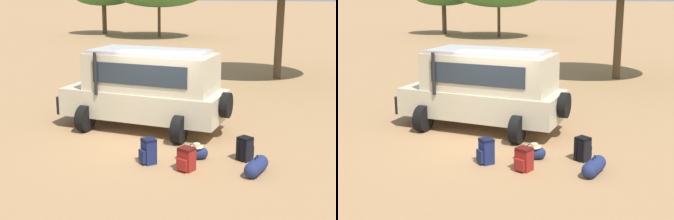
{
  "view_description": "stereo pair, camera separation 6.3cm",
  "coord_description": "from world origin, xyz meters",
  "views": [
    {
      "loc": [
        3.75,
        -11.9,
        4.19
      ],
      "look_at": [
        0.45,
        -0.06,
        1.0
      ],
      "focal_mm": 50.0,
      "sensor_mm": 36.0,
      "label": 1
    },
    {
      "loc": [
        3.81,
        -11.88,
        4.19
      ],
      "look_at": [
        0.45,
        -0.06,
        1.0
      ],
      "focal_mm": 50.0,
      "sensor_mm": 36.0,
      "label": 2
    }
  ],
  "objects": [
    {
      "name": "backpack_cluster_center",
      "position": [
        1.37,
        -1.74,
        0.28
      ],
      "size": [
        0.45,
        0.47,
        0.57
      ],
      "color": "maroon",
      "rests_on": "ground_plane"
    },
    {
      "name": "safari_vehicle",
      "position": [
        -0.58,
        1.3,
        1.29
      ],
      "size": [
        5.45,
        3.1,
        2.44
      ],
      "color": "beige",
      "rests_on": "ground_plane"
    },
    {
      "name": "duffel_bag_low_black_case",
      "position": [
        1.35,
        -0.95,
        0.16
      ],
      "size": [
        0.76,
        0.45,
        0.41
      ],
      "color": "navy",
      "rests_on": "ground_plane"
    },
    {
      "name": "duffel_bag_soft_canvas",
      "position": [
        3.0,
        -1.51,
        0.18
      ],
      "size": [
        0.51,
        0.95,
        0.47
      ],
      "color": "navy",
      "rests_on": "ground_plane"
    },
    {
      "name": "ground_plane",
      "position": [
        0.0,
        0.0,
        0.0
      ],
      "size": [
        320.0,
        320.0,
        0.0
      ],
      "primitive_type": "plane",
      "color": "#9E754C"
    },
    {
      "name": "backpack_near_rear_wheel",
      "position": [
        0.36,
        -1.55,
        0.31
      ],
      "size": [
        0.47,
        0.47,
        0.64
      ],
      "color": "navy",
      "rests_on": "ground_plane"
    },
    {
      "name": "backpack_beside_front_wheel",
      "position": [
        2.63,
        -0.68,
        0.3
      ],
      "size": [
        0.44,
        0.47,
        0.61
      ],
      "color": "black",
      "rests_on": "ground_plane"
    }
  ]
}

